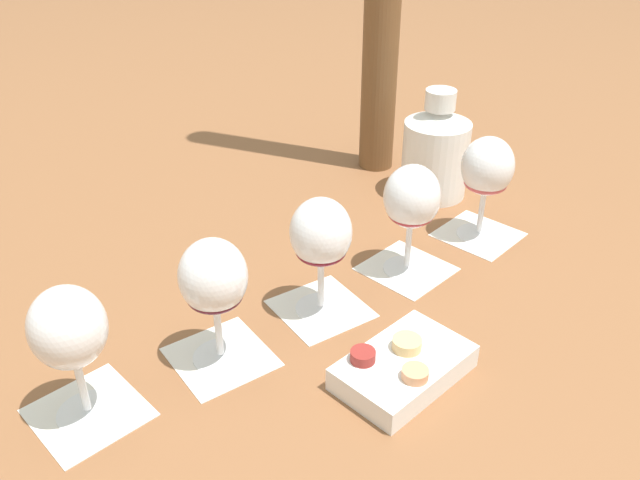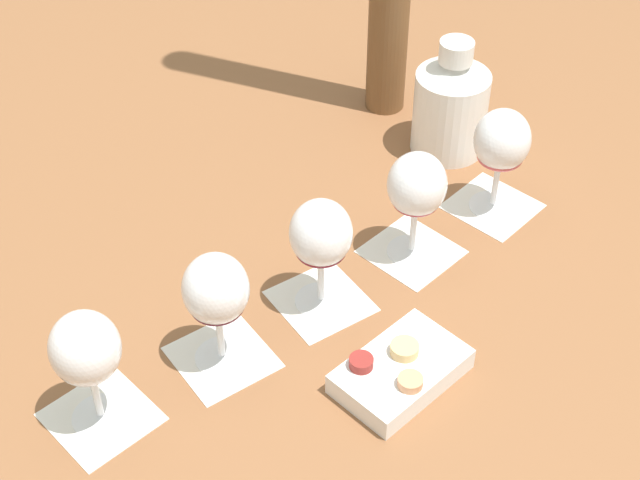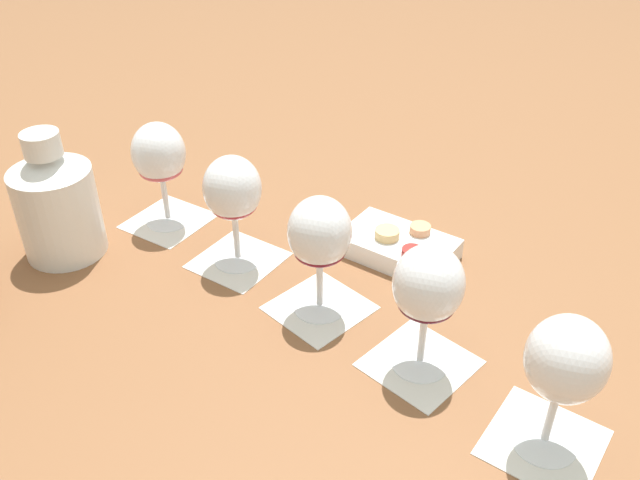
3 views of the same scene
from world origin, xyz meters
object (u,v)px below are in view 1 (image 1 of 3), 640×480
object	(u,v)px
wine_glass_4	(69,334)
snack_dish	(403,367)
wine_glass_2	(319,240)
ceramic_vase	(436,151)
wine_glass_0	(487,171)
wine_glass_1	(412,202)
wine_glass_3	(214,282)

from	to	relation	value
wine_glass_4	snack_dish	world-z (taller)	wine_glass_4
wine_glass_2	ceramic_vase	bearing A→B (deg)	-128.77
wine_glass_0	wine_glass_1	xyz separation A→B (m)	(0.13, 0.08, -0.00)
wine_glass_2	wine_glass_4	size ratio (longest dim) A/B	1.00
wine_glass_0	wine_glass_3	size ratio (longest dim) A/B	1.00
ceramic_vase	wine_glass_3	bearing A→B (deg)	45.31
wine_glass_3	wine_glass_1	bearing A→B (deg)	-150.54
wine_glass_4	wine_glass_2	bearing A→B (deg)	-152.37
wine_glass_0	wine_glass_4	distance (m)	0.61
wine_glass_2	snack_dish	world-z (taller)	wine_glass_2
wine_glass_1	snack_dish	bearing A→B (deg)	73.99
wine_glass_0	wine_glass_2	size ratio (longest dim) A/B	1.00
wine_glass_1	wine_glass_4	xyz separation A→B (m)	(0.41, 0.22, 0.00)
wine_glass_0	wine_glass_3	bearing A→B (deg)	29.53
wine_glass_1	wine_glass_4	distance (m)	0.46
wine_glass_0	wine_glass_2	xyz separation A→B (m)	(0.27, 0.15, -0.00)
snack_dish	wine_glass_3	bearing A→B (deg)	-17.80
wine_glass_0	wine_glass_3	distance (m)	0.46
wine_glass_1	snack_dish	size ratio (longest dim) A/B	0.88
wine_glass_3	snack_dish	xyz separation A→B (m)	(-0.20, 0.07, -0.09)
wine_glass_3	ceramic_vase	size ratio (longest dim) A/B	0.87
wine_glass_2	wine_glass_4	distance (m)	0.30
wine_glass_4	wine_glass_3	bearing A→B (deg)	-154.21
wine_glass_2	ceramic_vase	xyz separation A→B (m)	(-0.24, -0.30, -0.03)
ceramic_vase	wine_glass_1	bearing A→B (deg)	65.08
wine_glass_0	snack_dish	xyz separation A→B (m)	(0.19, 0.29, -0.09)
wine_glass_4	ceramic_vase	bearing A→B (deg)	-139.18
wine_glass_1	wine_glass_2	bearing A→B (deg)	29.30
wine_glass_0	wine_glass_3	world-z (taller)	same
wine_glass_4	wine_glass_1	bearing A→B (deg)	-151.80
wine_glass_1	wine_glass_2	world-z (taller)	same
snack_dish	ceramic_vase	bearing A→B (deg)	-110.68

